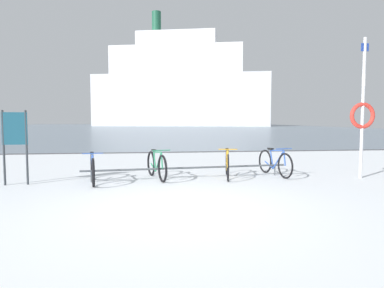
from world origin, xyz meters
TOP-DOWN VIEW (x-y plane):
  - ground at (0.00, 53.90)m, footprint 80.00×132.00m
  - bike_rack at (0.50, 2.89)m, footprint 5.36×0.57m
  - bicycle_0 at (-1.86, 2.57)m, footprint 0.51×1.68m
  - bicycle_1 at (-0.32, 2.96)m, footprint 0.59×1.67m
  - bicycle_2 at (1.52, 2.88)m, footprint 0.49×1.66m
  - bicycle_3 at (2.88, 3.07)m, footprint 0.50×1.64m
  - info_sign at (-3.59, 2.55)m, footprint 0.55×0.08m
  - rescue_post at (4.98, 2.44)m, footprint 0.69×0.10m
  - ferry_ship at (7.21, 79.98)m, footprint 44.99×22.83m

SIDE VIEW (x-z plane):
  - ground at x=0.00m, z-range -0.08..0.00m
  - bike_rack at x=0.50m, z-range 0.12..0.42m
  - bicycle_0 at x=-1.86m, z-range -0.04..0.73m
  - bicycle_3 at x=2.88m, z-range -0.04..0.74m
  - bicycle_1 at x=-0.32m, z-range -0.04..0.75m
  - bicycle_2 at x=1.52m, z-range -0.04..0.76m
  - info_sign at x=-3.59m, z-range 0.29..2.04m
  - rescue_post at x=4.98m, z-range -0.07..3.54m
  - ferry_ship at x=7.21m, z-range -4.74..24.11m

